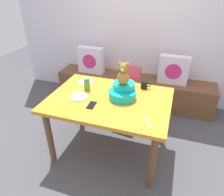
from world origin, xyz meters
The scene contains 15 objects.
ground_plane centered at (0.00, 0.00, 0.00)m, with size 8.00×8.00×0.00m, color #4C4C51.
back_wall centered at (0.00, 1.50, 1.30)m, with size 4.40×0.10×2.60m, color silver.
window_bench centered at (0.00, 1.23, 0.23)m, with size 2.60×0.44×0.46m, color brown.
pillow_floral_left centered at (-0.74, 1.21, 0.68)m, with size 0.44×0.15×0.44m.
pillow_floral_right centered at (0.62, 1.21, 0.68)m, with size 0.44×0.15×0.44m.
dining_table centered at (0.00, 0.00, 0.64)m, with size 1.33×0.96×0.74m.
highchair centered at (0.01, 0.79, 0.52)m, with size 0.36×0.48×0.79m.
infant_seat_teal centered at (0.13, 0.08, 0.81)m, with size 0.30×0.33×0.16m.
teddy_bear centered at (0.13, 0.08, 1.02)m, with size 0.13×0.12×0.25m.
ketchup_bottle centered at (-0.31, 0.11, 0.83)m, with size 0.07×0.07×0.18m.
coffee_mug centered at (0.32, 0.37, 0.79)m, with size 0.12×0.08×0.09m.
dinner_plate_near centered at (-0.41, 0.28, 0.75)m, with size 0.20×0.20×0.01m, color white.
dinner_plate_far centered at (-0.33, -0.08, 0.75)m, with size 0.20×0.20×0.01m, color white.
cell_phone centered at (-0.13, -0.19, 0.74)m, with size 0.07×0.14×0.01m, color black.
table_fork centered at (0.49, -0.31, 0.74)m, with size 0.02×0.17×0.01m, color silver.
Camera 1 is at (0.64, -1.83, 1.89)m, focal length 32.86 mm.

